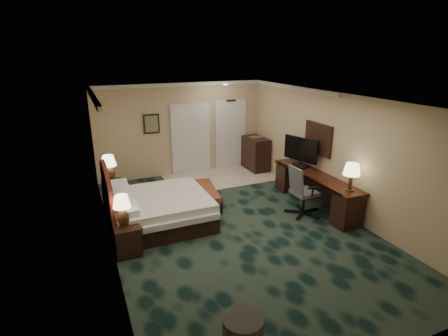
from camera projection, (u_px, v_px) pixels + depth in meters
name	position (u px, v px, depth m)	size (l,w,h in m)	color
floor	(235.00, 226.00, 7.45)	(5.00, 7.50, 0.00)	black
ceiling	(237.00, 99.00, 6.58)	(5.00, 7.50, 0.00)	white
wall_back	(182.00, 130.00, 10.28)	(5.00, 0.00, 2.70)	tan
wall_front	(384.00, 268.00, 3.75)	(5.00, 0.00, 2.70)	tan
wall_left	(106.00, 184.00, 6.08)	(0.00, 7.50, 2.70)	tan
wall_right	(335.00, 153.00, 7.95)	(0.00, 7.50, 2.70)	tan
crown_molding	(237.00, 101.00, 6.60)	(5.00, 7.50, 0.10)	silver
tile_patch	(221.00, 177.00, 10.31)	(3.20, 1.70, 0.01)	beige
headboard	(108.00, 197.00, 7.18)	(0.12, 2.00, 1.40)	#4B1F15
entry_door	(230.00, 135.00, 10.93)	(1.02, 0.06, 2.18)	silver
closet_doors	(191.00, 139.00, 10.43)	(1.20, 0.06, 2.10)	silver
wall_art	(151.00, 124.00, 9.83)	(0.45, 0.06, 0.55)	#466654
wall_mirror	(318.00, 139.00, 8.39)	(0.05, 0.95, 0.75)	white
bed	(161.00, 210.00, 7.50)	(1.99, 1.85, 0.63)	silver
nightstand_near	(127.00, 239.00, 6.40)	(0.45, 0.51, 0.56)	black
nightstand_far	(113.00, 194.00, 8.37)	(0.48, 0.55, 0.60)	black
lamp_near	(122.00, 211.00, 6.21)	(0.31, 0.31, 0.59)	black
lamp_far	(109.00, 169.00, 8.16)	(0.35, 0.35, 0.66)	black
bed_bench	(206.00, 197.00, 8.38)	(0.46, 1.33, 0.45)	maroon
ottoman	(243.00, 330.00, 4.44)	(0.53, 0.53, 0.38)	#323232
desk	(315.00, 190.00, 8.33)	(0.59, 2.74, 0.79)	black
tv	(300.00, 152.00, 8.65)	(0.08, 0.97, 0.75)	black
desk_lamp	(351.00, 177.00, 7.17)	(0.34, 0.34, 0.60)	black
desk_chair	(305.00, 190.00, 7.84)	(0.68, 0.63, 1.16)	#5A5A5A
minibar	(256.00, 154.00, 10.89)	(0.53, 0.96, 1.02)	black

